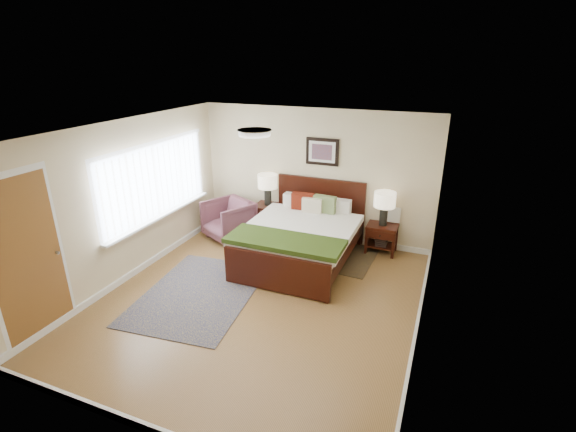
% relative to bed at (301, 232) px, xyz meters
% --- Properties ---
extents(floor, '(5.00, 5.00, 0.00)m').
position_rel_bed_xyz_m(floor, '(-0.14, -1.40, -0.55)').
color(floor, brown).
rests_on(floor, ground).
extents(back_wall, '(4.50, 0.04, 2.50)m').
position_rel_bed_xyz_m(back_wall, '(-0.14, 1.10, 0.70)').
color(back_wall, beige).
rests_on(back_wall, ground).
extents(front_wall, '(4.50, 0.04, 2.50)m').
position_rel_bed_xyz_m(front_wall, '(-0.14, -3.90, 0.70)').
color(front_wall, beige).
rests_on(front_wall, ground).
extents(left_wall, '(0.04, 5.00, 2.50)m').
position_rel_bed_xyz_m(left_wall, '(-2.39, -1.40, 0.70)').
color(left_wall, beige).
rests_on(left_wall, ground).
extents(right_wall, '(0.04, 5.00, 2.50)m').
position_rel_bed_xyz_m(right_wall, '(2.11, -1.40, 0.70)').
color(right_wall, beige).
rests_on(right_wall, ground).
extents(ceiling, '(4.50, 5.00, 0.02)m').
position_rel_bed_xyz_m(ceiling, '(-0.14, -1.40, 1.95)').
color(ceiling, white).
rests_on(ceiling, back_wall).
extents(window, '(0.11, 2.72, 1.32)m').
position_rel_bed_xyz_m(window, '(-2.34, -0.70, 0.82)').
color(window, silver).
rests_on(window, left_wall).
extents(door, '(0.06, 1.00, 2.18)m').
position_rel_bed_xyz_m(door, '(-2.37, -3.15, 0.52)').
color(door, silver).
rests_on(door, ground).
extents(ceil_fixture, '(0.44, 0.44, 0.08)m').
position_rel_bed_xyz_m(ceil_fixture, '(-0.14, -1.40, 1.91)').
color(ceil_fixture, white).
rests_on(ceil_fixture, ceiling).
extents(bed, '(1.83, 2.23, 1.20)m').
position_rel_bed_xyz_m(bed, '(0.00, 0.00, 0.00)').
color(bed, black).
rests_on(bed, ground).
extents(wall_art, '(0.62, 0.05, 0.50)m').
position_rel_bed_xyz_m(wall_art, '(0.00, 1.07, 1.17)').
color(wall_art, black).
rests_on(wall_art, back_wall).
extents(nightstand_left, '(0.52, 0.47, 0.62)m').
position_rel_bed_xyz_m(nightstand_left, '(-1.02, 0.85, -0.06)').
color(nightstand_left, black).
rests_on(nightstand_left, ground).
extents(nightstand_right, '(0.54, 0.40, 0.53)m').
position_rel_bed_xyz_m(nightstand_right, '(1.23, 0.85, -0.22)').
color(nightstand_right, black).
rests_on(nightstand_right, ground).
extents(lamp_left, '(0.38, 0.38, 0.61)m').
position_rel_bed_xyz_m(lamp_left, '(-1.02, 0.87, 0.50)').
color(lamp_left, black).
rests_on(lamp_left, nightstand_left).
extents(lamp_right, '(0.38, 0.38, 0.61)m').
position_rel_bed_xyz_m(lamp_right, '(1.23, 0.87, 0.42)').
color(lamp_right, black).
rests_on(lamp_right, nightstand_right).
extents(armchair, '(1.10, 1.11, 0.76)m').
position_rel_bed_xyz_m(armchair, '(-1.66, 0.41, -0.17)').
color(armchair, brown).
rests_on(armchair, ground).
extents(rug_persian, '(1.79, 2.37, 0.01)m').
position_rel_bed_xyz_m(rug_persian, '(-1.06, -1.59, -0.55)').
color(rug_persian, '#0D1445').
rests_on(rug_persian, ground).
extents(rug_navy, '(0.90, 1.30, 0.01)m').
position_rel_bed_xyz_m(rug_navy, '(0.76, 0.40, -0.55)').
color(rug_navy, black).
rests_on(rug_navy, ground).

